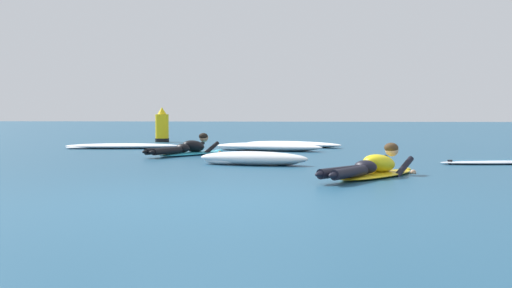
{
  "coord_description": "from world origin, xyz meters",
  "views": [
    {
      "loc": [
        1.3,
        -6.46,
        0.93
      ],
      "look_at": [
        -0.13,
        4.86,
        0.38
      ],
      "focal_mm": 43.45,
      "sensor_mm": 36.0,
      "label": 1
    }
  ],
  "objects_px": {
    "drifting_surfboard": "(496,162)",
    "channel_marker_buoy": "(162,128)",
    "surfer_far": "(189,149)",
    "surfer_near": "(374,168)"
  },
  "relations": [
    {
      "from": "drifting_surfboard",
      "to": "channel_marker_buoy",
      "type": "bearing_deg",
      "value": 136.8
    },
    {
      "from": "surfer_far",
      "to": "drifting_surfboard",
      "type": "relative_size",
      "value": 1.14
    },
    {
      "from": "surfer_far",
      "to": "drifting_surfboard",
      "type": "distance_m",
      "value": 6.52
    },
    {
      "from": "surfer_near",
      "to": "surfer_far",
      "type": "distance_m",
      "value": 5.93
    },
    {
      "from": "surfer_far",
      "to": "drifting_surfboard",
      "type": "height_order",
      "value": "surfer_far"
    },
    {
      "from": "surfer_near",
      "to": "surfer_far",
      "type": "relative_size",
      "value": 0.94
    },
    {
      "from": "surfer_near",
      "to": "surfer_far",
      "type": "height_order",
      "value": "same"
    },
    {
      "from": "surfer_far",
      "to": "channel_marker_buoy",
      "type": "xyz_separation_m",
      "value": [
        -2.46,
        6.46,
        0.34
      ]
    },
    {
      "from": "channel_marker_buoy",
      "to": "surfer_near",
      "type": "bearing_deg",
      "value": -60.04
    },
    {
      "from": "channel_marker_buoy",
      "to": "drifting_surfboard",
      "type": "bearing_deg",
      "value": -43.2
    }
  ]
}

